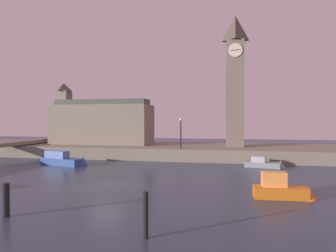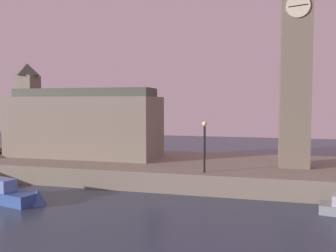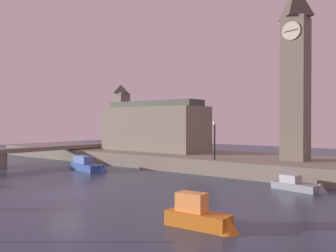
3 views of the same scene
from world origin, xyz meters
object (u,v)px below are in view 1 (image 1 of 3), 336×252
Objects in this scene: mooring_post_right at (145,215)px; boat_cruiser_grey at (267,164)px; boat_tour_blue at (65,160)px; streetlamp at (181,129)px; mooring_post_left at (6,200)px; boat_patrol_orange at (284,189)px; parliament_hall at (100,122)px; clock_tower at (235,79)px.

mooring_post_right is 0.44× the size of boat_cruiser_grey.
boat_tour_blue is (-14.30, 18.49, -0.41)m from mooring_post_right.
streetlamp is at bearing 26.13° from boat_tour_blue.
mooring_post_left is 24.90m from boat_cruiser_grey.
boat_cruiser_grey is at bearing 88.10° from boat_patrol_orange.
mooring_post_right is at bearing -62.99° from parliament_hall.
parliament_hall reaches higher than boat_cruiser_grey.
mooring_post_right is 0.50× the size of boat_patrol_orange.
mooring_post_right is 23.38m from boat_tour_blue.
streetlamp is 0.96× the size of boat_patrol_orange.
boat_patrol_orange is at bearing 49.75° from mooring_post_right.
parliament_hall reaches higher than streetlamp.
boat_tour_blue is (-18.42, -10.15, -9.72)m from clock_tower.
boat_patrol_orange is 23.57m from boat_tour_blue.
parliament_hall reaches higher than boat_tour_blue.
clock_tower is at bearing 81.82° from mooring_post_right.
parliament_hall is 3.23× the size of boat_cruiser_grey.
streetlamp is 10.75m from boat_cruiser_grey.
streetlamp reaches higher than boat_tour_blue.
clock_tower is at bearing 66.36° from mooring_post_left.
boat_tour_blue is at bearing -85.75° from parliament_hall.
mooring_post_left is at bearing -75.52° from parliament_hall.
boat_patrol_orange is at bearing -60.42° from streetlamp.
mooring_post_left is at bearing 170.11° from mooring_post_right.
clock_tower is 23.17m from boat_tour_blue.
mooring_post_right is 0.33× the size of boat_tour_blue.
parliament_hall reaches higher than boat_patrol_orange.
mooring_post_right is (7.82, -1.36, 0.11)m from mooring_post_left.
boat_patrol_orange is at bearing -82.36° from clock_tower.
streetlamp is at bearing 95.51° from mooring_post_right.
clock_tower reaches higher than parliament_hall.
boat_cruiser_grey is at bearing -20.83° from parliament_hall.
boat_tour_blue is at bearing -153.87° from streetlamp.
mooring_post_right is (15.13, -29.68, -3.67)m from parliament_hall.
boat_cruiser_grey is (15.12, 19.78, -0.49)m from mooring_post_left.
clock_tower reaches higher than streetlamp.
parliament_hall is 13.87m from streetlamp.
parliament_hall reaches higher than mooring_post_left.
mooring_post_left is (7.31, -28.31, -3.78)m from parliament_hall.
parliament_hall reaches higher than mooring_post_right.
boat_cruiser_grey is (3.18, -7.50, -9.91)m from clock_tower.
mooring_post_right is 10.64m from boat_patrol_orange.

